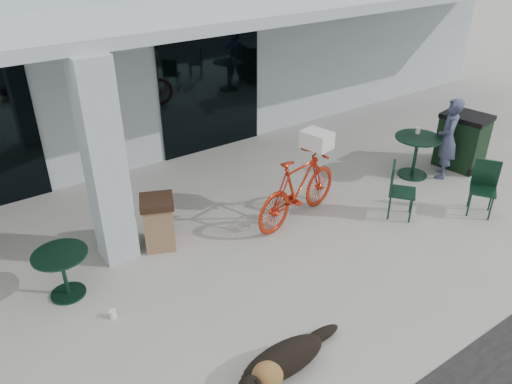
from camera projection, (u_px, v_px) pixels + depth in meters
ground at (285, 298)px, 6.93m from camera, size 80.00×80.00×0.00m
building at (69, 29)px, 11.91m from camera, size 22.00×7.00×4.50m
storefront_glass_right at (211, 90)px, 10.73m from camera, size 2.40×0.06×2.70m
column at (105, 164)px, 7.06m from camera, size 0.50×0.50×3.12m
overhang at (152, 18)px, 7.94m from camera, size 22.00×2.80×0.18m
bicycle at (298, 188)px, 8.44m from camera, size 2.08×0.98×1.21m
laundry_basket at (317, 140)px, 8.36m from camera, size 0.46×0.55×0.29m
dog at (283, 359)px, 5.70m from camera, size 1.36×0.81×0.43m
cup_near_dog at (113, 314)px, 6.56m from camera, size 0.10×0.10×0.11m
cafe_table_near at (64, 274)px, 6.82m from camera, size 0.93×0.93×0.70m
cafe_table_far at (415, 156)px, 9.96m from camera, size 1.05×1.05×0.84m
cafe_chair_far_a at (402, 191)px, 8.57m from camera, size 0.64×0.65×0.98m
cafe_chair_far_b at (483, 189)px, 8.65m from camera, size 0.63×0.62×0.96m
person at (448, 139)px, 9.76m from camera, size 0.71×0.67×1.63m
cup_on_table at (418, 131)px, 9.88m from camera, size 0.10×0.10×0.12m
trash_receptacle at (159, 223)px, 7.81m from camera, size 0.67×0.67×0.87m
wheeled_bin at (462, 141)px, 10.28m from camera, size 0.85×1.00×1.14m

